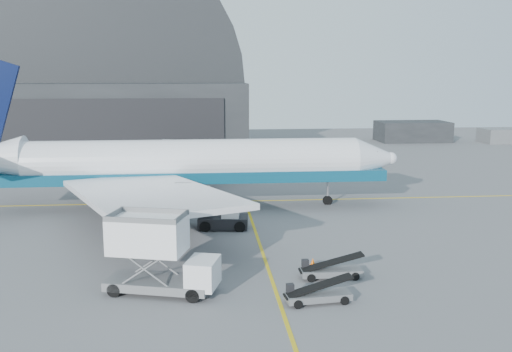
{
  "coord_description": "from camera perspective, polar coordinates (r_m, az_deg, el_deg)",
  "views": [
    {
      "loc": [
        -4.45,
        -39.92,
        13.6
      ],
      "look_at": [
        0.28,
        10.31,
        4.5
      ],
      "focal_mm": 40.0,
      "sensor_mm": 36.0,
      "label": 1
    }
  ],
  "objects": [
    {
      "name": "pushback_tug",
      "position": [
        50.89,
        -3.15,
        -4.41
      ],
      "size": [
        4.57,
        2.96,
        2.01
      ],
      "rotation": [
        0.0,
        0.0,
        -0.1
      ],
      "color": "black",
      "rests_on": "ground"
    },
    {
      "name": "belt_loader_b",
      "position": [
        35.17,
        6.15,
        -11.72
      ],
      "size": [
        4.28,
        1.85,
        1.61
      ],
      "rotation": [
        0.0,
        0.0,
        0.11
      ],
      "color": "slate",
      "rests_on": "ground"
    },
    {
      "name": "distant_bldg_a",
      "position": [
        120.47,
        15.32,
        3.38
      ],
      "size": [
        14.0,
        8.0,
        4.0
      ],
      "primitive_type": "cube",
      "color": "black",
      "rests_on": "ground"
    },
    {
      "name": "catering_truck",
      "position": [
        36.33,
        -9.82,
        -7.83
      ],
      "size": [
        7.43,
        4.35,
        4.81
      ],
      "rotation": [
        0.0,
        0.0,
        -0.27
      ],
      "color": "slate",
      "rests_on": "ground"
    },
    {
      "name": "distant_bldg_b",
      "position": [
        123.96,
        23.36,
        3.09
      ],
      "size": [
        8.0,
        6.0,
        2.8
      ],
      "primitive_type": "cube",
      "color": "slate",
      "rests_on": "ground"
    },
    {
      "name": "ground",
      "position": [
        42.41,
        0.94,
        -8.48
      ],
      "size": [
        200.0,
        200.0,
        0.0
      ],
      "primitive_type": "plane",
      "color": "#565659",
      "rests_on": "ground"
    },
    {
      "name": "taxi_lines",
      "position": [
        54.5,
        -0.52,
        -4.22
      ],
      "size": [
        80.0,
        42.12,
        0.02
      ],
      "color": "gold",
      "rests_on": "ground"
    },
    {
      "name": "hangar",
      "position": [
        106.41,
        -15.0,
        7.7
      ],
      "size": [
        50.0,
        28.3,
        28.0
      ],
      "color": "black",
      "rests_on": "ground"
    },
    {
      "name": "traffic_cone",
      "position": [
        41.65,
        5.7,
        -8.53
      ],
      "size": [
        0.36,
        0.36,
        0.52
      ],
      "color": "#E75D07",
      "rests_on": "ground"
    },
    {
      "name": "airliner",
      "position": [
        58.35,
        -8.04,
        1.2
      ],
      "size": [
        46.3,
        44.89,
        16.25
      ],
      "color": "white",
      "rests_on": "ground"
    },
    {
      "name": "belt_loader_a",
      "position": [
        39.26,
        7.43,
        -9.34
      ],
      "size": [
        4.37,
        1.57,
        1.67
      ],
      "rotation": [
        0.0,
        0.0,
        0.01
      ],
      "color": "slate",
      "rests_on": "ground"
    }
  ]
}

